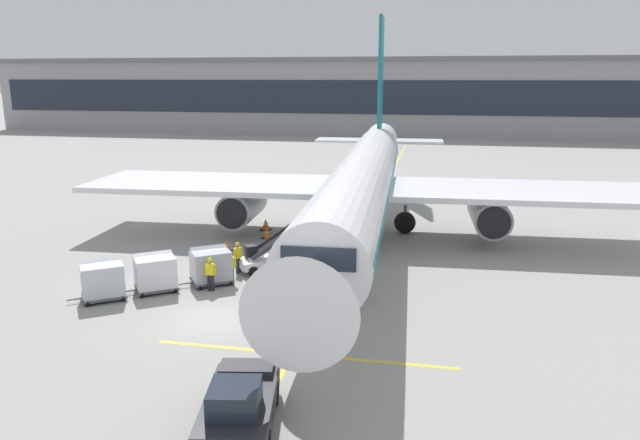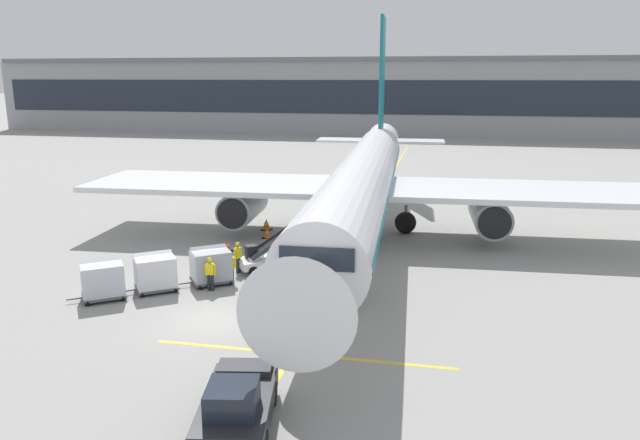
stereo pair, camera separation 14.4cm
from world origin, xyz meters
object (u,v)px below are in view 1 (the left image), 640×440
(parked_airplane, at_px, (363,181))
(safety_cone_engine_keepout, at_px, (266,225))
(ground_crew_marshaller, at_px, (238,255))
(safety_cone_nose_mark, at_px, (267,233))
(safety_cone_wingtip, at_px, (226,246))
(pushback_tug, at_px, (239,404))
(baggage_cart_third, at_px, (102,279))
(ground_crew_by_carts, at_px, (230,265))
(ground_crew_wingwalker, at_px, (210,272))
(ground_crew_by_loader, at_px, (272,269))
(baggage_cart_lead, at_px, (211,265))
(belt_loader, at_px, (273,253))
(baggage_cart_second, at_px, (155,272))

(parked_airplane, height_order, safety_cone_engine_keepout, parked_airplane)
(ground_crew_marshaller, distance_m, safety_cone_nose_mark, 7.36)
(parked_airplane, bearing_deg, safety_cone_wingtip, -143.49)
(pushback_tug, relative_size, safety_cone_nose_mark, 6.45)
(baggage_cart_third, height_order, ground_crew_by_carts, baggage_cart_third)
(parked_airplane, bearing_deg, pushback_tug, -91.73)
(pushback_tug, height_order, ground_crew_wingwalker, pushback_tug)
(baggage_cart_third, distance_m, ground_crew_marshaller, 7.21)
(ground_crew_marshaller, bearing_deg, safety_cone_nose_mark, 93.93)
(ground_crew_by_loader, bearing_deg, baggage_cart_third, -157.12)
(baggage_cart_lead, bearing_deg, parked_airplane, 60.08)
(pushback_tug, distance_m, ground_crew_marshaller, 15.14)
(ground_crew_by_loader, height_order, safety_cone_wingtip, ground_crew_by_loader)
(parked_airplane, distance_m, belt_loader, 9.63)
(ground_crew_by_carts, relative_size, safety_cone_engine_keepout, 2.19)
(ground_crew_by_loader, height_order, ground_crew_wingwalker, same)
(ground_crew_wingwalker, distance_m, safety_cone_engine_keepout, 12.40)
(safety_cone_wingtip, bearing_deg, ground_crew_by_carts, -67.58)
(baggage_cart_lead, relative_size, ground_crew_wingwalker, 1.54)
(belt_loader, bearing_deg, ground_crew_by_carts, -117.90)
(pushback_tug, xyz_separation_m, ground_crew_by_carts, (-4.73, 12.54, 0.17))
(safety_cone_nose_mark, bearing_deg, parked_airplane, 18.14)
(parked_airplane, xyz_separation_m, pushback_tug, (-0.72, -23.65, -2.94))
(ground_crew_marshaller, relative_size, safety_cone_wingtip, 2.29)
(ground_crew_by_loader, bearing_deg, ground_crew_wingwalker, -158.97)
(baggage_cart_lead, xyz_separation_m, baggage_cart_second, (-2.32, -1.59, 0.00))
(parked_airplane, relative_size, baggage_cart_second, 17.84)
(pushback_tug, bearing_deg, ground_crew_by_carts, 110.69)
(baggage_cart_second, height_order, ground_crew_marshaller, baggage_cart_second)
(baggage_cart_lead, bearing_deg, ground_crew_marshaller, 66.94)
(ground_crew_marshaller, bearing_deg, parked_airplane, 58.77)
(ground_crew_marshaller, distance_m, ground_crew_wingwalker, 3.02)
(pushback_tug, distance_m, ground_crew_wingwalker, 12.53)
(parked_airplane, height_order, baggage_cart_second, parked_airplane)
(ground_crew_by_loader, height_order, safety_cone_engine_keepout, ground_crew_by_loader)
(parked_airplane, relative_size, pushback_tug, 10.17)
(pushback_tug, relative_size, ground_crew_by_carts, 2.69)
(baggage_cart_lead, distance_m, safety_cone_wingtip, 5.74)
(belt_loader, bearing_deg, ground_crew_by_loader, -75.50)
(baggage_cart_lead, bearing_deg, safety_cone_wingtip, 102.21)
(baggage_cart_third, bearing_deg, safety_cone_wingtip, 70.52)
(parked_airplane, height_order, safety_cone_nose_mark, parked_airplane)
(pushback_tug, distance_m, safety_cone_nose_mark, 22.31)
(baggage_cart_lead, xyz_separation_m, safety_cone_nose_mark, (0.32, 9.24, -0.65))
(ground_crew_marshaller, xyz_separation_m, ground_crew_wingwalker, (-0.42, -2.99, 0.00))
(baggage_cart_second, bearing_deg, safety_cone_wingtip, 81.18)
(parked_airplane, bearing_deg, ground_crew_wingwalker, -116.25)
(baggage_cart_third, relative_size, safety_cone_engine_keepout, 3.36)
(baggage_cart_lead, height_order, pushback_tug, baggage_cart_lead)
(baggage_cart_second, distance_m, pushback_tug, 13.49)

